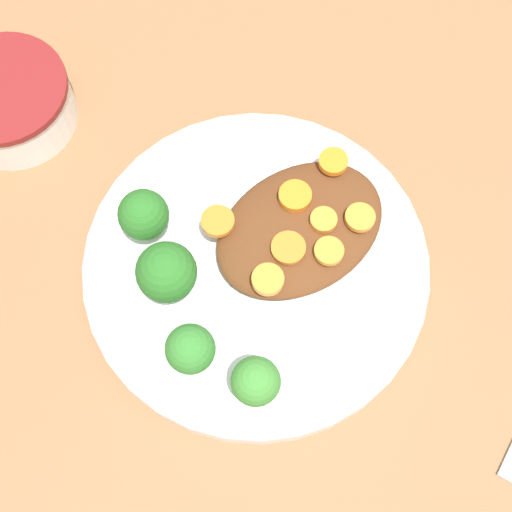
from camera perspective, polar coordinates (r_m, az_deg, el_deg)
The scene contains 16 objects.
ground_plane at distance 0.54m, azimuth -0.00°, elevation -1.42°, with size 4.00×4.00×0.00m, color #8C603D.
plate at distance 0.52m, azimuth -0.00°, elevation -0.88°, with size 0.25×0.25×0.03m.
dip_bowl at distance 0.61m, azimuth -19.23°, elevation 11.69°, with size 0.10×0.10×0.04m.
stew_mound at distance 0.52m, azimuth 3.23°, elevation 2.59°, with size 0.13×0.10×0.02m, color #5B3319.
broccoli_floret_0 at distance 0.47m, azimuth -5.25°, elevation -7.50°, with size 0.03×0.03×0.05m.
broccoli_floret_1 at distance 0.51m, azimuth -8.97°, elevation 3.23°, with size 0.04×0.04×0.05m.
broccoli_floret_2 at distance 0.48m, azimuth -7.16°, elevation -1.34°, with size 0.04×0.04×0.06m.
broccoli_floret_3 at distance 0.47m, azimuth -0.03°, elevation -10.04°, with size 0.03×0.03×0.05m.
carrot_slice_0 at distance 0.50m, azimuth 5.42°, elevation 2.88°, with size 0.02×0.02×0.01m, color orange.
carrot_slice_1 at distance 0.50m, azimuth -3.08°, elevation 2.80°, with size 0.02×0.02×0.01m, color orange.
carrot_slice_2 at distance 0.50m, azimuth 2.60°, elevation 0.66°, with size 0.02×0.02×0.00m, color orange.
carrot_slice_3 at distance 0.51m, azimuth 3.14°, elevation 4.81°, with size 0.02×0.02×0.01m, color orange.
carrot_slice_4 at distance 0.53m, azimuth 6.20°, elevation 7.52°, with size 0.02×0.02×0.01m, color orange.
carrot_slice_5 at distance 0.49m, azimuth 0.95°, elevation -1.89°, with size 0.02×0.02×0.01m, color orange.
carrot_slice_6 at distance 0.51m, azimuth 8.32°, elevation 3.06°, with size 0.02×0.02×0.01m, color orange.
carrot_slice_7 at distance 0.50m, azimuth 5.85°, elevation 0.39°, with size 0.02×0.02×0.01m, color orange.
Camera 1 is at (-0.11, -0.15, 0.51)m, focal length 50.00 mm.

